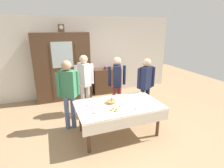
{
  "coord_description": "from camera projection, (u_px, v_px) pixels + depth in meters",
  "views": [
    {
      "loc": [
        -1.4,
        -3.5,
        2.37
      ],
      "look_at": [
        0.0,
        0.2,
        1.08
      ],
      "focal_mm": 28.43,
      "sensor_mm": 36.0,
      "label": 1
    }
  ],
  "objects": [
    {
      "name": "mantel_clock",
      "position": [
        61.0,
        28.0,
        5.41
      ],
      "size": [
        0.18,
        0.11,
        0.24
      ],
      "color": "brown",
      "rests_on": "wall_cabinet"
    },
    {
      "name": "tea_cup_far_right",
      "position": [
        140.0,
        94.0,
        4.42
      ],
      "size": [
        0.13,
        0.13,
        0.06
      ],
      "color": "white",
      "rests_on": "dining_table"
    },
    {
      "name": "tea_cup_near_right",
      "position": [
        89.0,
        104.0,
        3.86
      ],
      "size": [
        0.13,
        0.13,
        0.06
      ],
      "color": "white",
      "rests_on": "dining_table"
    },
    {
      "name": "back_wall",
      "position": [
        87.0,
        57.0,
        6.26
      ],
      "size": [
        6.4,
        0.1,
        2.7
      ],
      "primitive_type": "cube",
      "color": "silver",
      "rests_on": "ground"
    },
    {
      "name": "spoon_far_right",
      "position": [
        108.0,
        106.0,
        3.8
      ],
      "size": [
        0.12,
        0.02,
        0.01
      ],
      "color": "silver",
      "rests_on": "dining_table"
    },
    {
      "name": "wall_cabinet",
      "position": [
        63.0,
        67.0,
        5.77
      ],
      "size": [
        1.76,
        0.46,
        2.2
      ],
      "color": "#4C3321",
      "rests_on": "ground"
    },
    {
      "name": "bookshelf_low",
      "position": [
        107.0,
        81.0,
        6.53
      ],
      "size": [
        1.02,
        0.35,
        0.91
      ],
      "color": "#4C3321",
      "rests_on": "ground"
    },
    {
      "name": "tea_cup_far_left",
      "position": [
        122.0,
        105.0,
        3.8
      ],
      "size": [
        0.13,
        0.13,
        0.06
      ],
      "color": "silver",
      "rests_on": "dining_table"
    },
    {
      "name": "spoon_back_edge",
      "position": [
        137.0,
        98.0,
        4.25
      ],
      "size": [
        0.12,
        0.02,
        0.01
      ],
      "color": "silver",
      "rests_on": "dining_table"
    },
    {
      "name": "ground_plane",
      "position": [
        115.0,
        128.0,
        4.32
      ],
      "size": [
        12.0,
        12.0,
        0.0
      ],
      "primitive_type": "plane",
      "color": "#997A56",
      "rests_on": "ground"
    },
    {
      "name": "spoon_center",
      "position": [
        114.0,
        99.0,
        4.19
      ],
      "size": [
        0.12,
        0.02,
        0.01
      ],
      "color": "silver",
      "rests_on": "dining_table"
    },
    {
      "name": "bread_basket",
      "position": [
        111.0,
        101.0,
        3.98
      ],
      "size": [
        0.24,
        0.24,
        0.16
      ],
      "color": "#9E7542",
      "rests_on": "dining_table"
    },
    {
      "name": "dining_table",
      "position": [
        119.0,
        109.0,
        3.91
      ],
      "size": [
        1.85,
        1.1,
        0.73
      ],
      "color": "#4C3321",
      "rests_on": "ground"
    },
    {
      "name": "book_stack",
      "position": [
        107.0,
        68.0,
        6.38
      ],
      "size": [
        0.17,
        0.22,
        0.09
      ],
      "color": "#664C7A",
      "rests_on": "bookshelf_low"
    },
    {
      "name": "person_near_right_end",
      "position": [
        146.0,
        82.0,
        4.71
      ],
      "size": [
        0.52,
        0.35,
        1.59
      ],
      "color": "#191E38",
      "rests_on": "ground"
    },
    {
      "name": "pastry_plate",
      "position": [
        114.0,
        110.0,
        3.6
      ],
      "size": [
        0.28,
        0.28,
        0.05
      ],
      "color": "white",
      "rests_on": "dining_table"
    },
    {
      "name": "person_beside_shelf",
      "position": [
        84.0,
        79.0,
        4.83
      ],
      "size": [
        0.52,
        0.41,
        1.66
      ],
      "color": "silver",
      "rests_on": "ground"
    },
    {
      "name": "person_behind_table_left",
      "position": [
        117.0,
        80.0,
        4.87
      ],
      "size": [
        0.52,
        0.41,
        1.6
      ],
      "color": "#933338",
      "rests_on": "ground"
    },
    {
      "name": "tea_cup_front_edge",
      "position": [
        137.0,
        108.0,
        3.68
      ],
      "size": [
        0.13,
        0.13,
        0.06
      ],
      "color": "white",
      "rests_on": "dining_table"
    },
    {
      "name": "tea_cup_near_left",
      "position": [
        96.0,
        112.0,
        3.5
      ],
      "size": [
        0.13,
        0.13,
        0.06
      ],
      "color": "white",
      "rests_on": "dining_table"
    },
    {
      "name": "person_behind_table_right",
      "position": [
        68.0,
        89.0,
        4.05
      ],
      "size": [
        0.52,
        0.36,
        1.66
      ],
      "color": "slate",
      "rests_on": "ground"
    },
    {
      "name": "tea_cup_mid_left",
      "position": [
        95.0,
        106.0,
        3.77
      ],
      "size": [
        0.13,
        0.13,
        0.06
      ],
      "color": "white",
      "rests_on": "dining_table"
    }
  ]
}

